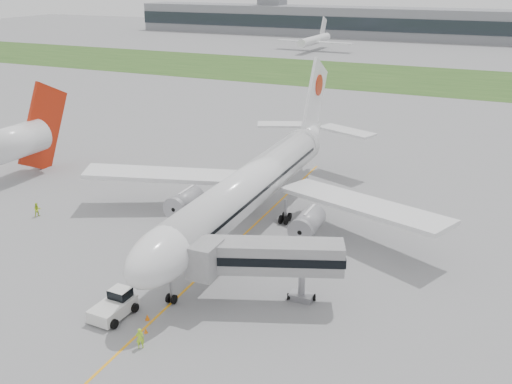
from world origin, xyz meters
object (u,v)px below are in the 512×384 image
at_px(pushback_tug, 115,305).
at_px(neighbor_aircraft, 17,141).
at_px(airliner, 255,182).
at_px(jet_bridge, 263,257).
at_px(ground_crew_near, 140,338).

height_order(pushback_tug, neighbor_aircraft, neighbor_aircraft).
relative_size(pushback_tug, neighbor_aircraft, 0.25).
xyz_separation_m(airliner, jet_bridge, (7.94, -16.28, -0.84)).
bearing_deg(airliner, neighbor_aircraft, 177.27).
bearing_deg(neighbor_aircraft, jet_bridge, -18.62).
distance_m(pushback_tug, neighbor_aircraft, 44.72).
xyz_separation_m(pushback_tug, neighbor_aircraft, (-36.38, 25.56, 4.77)).
relative_size(jet_bridge, neighbor_aircraft, 0.76).
distance_m(jet_bridge, ground_crew_near, 13.13).
distance_m(airliner, jet_bridge, 18.13).
bearing_deg(ground_crew_near, jet_bridge, -158.14).
xyz_separation_m(airliner, neighbor_aircraft, (-40.06, 1.91, 0.14)).
bearing_deg(neighbor_aircraft, airliner, -0.60).
bearing_deg(jet_bridge, pushback_tug, -168.27).
bearing_deg(pushback_tug, airliner, 84.05).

